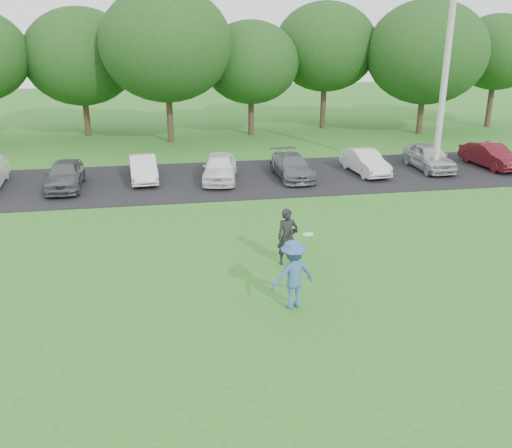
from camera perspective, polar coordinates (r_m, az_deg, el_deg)
The scene contains 7 objects.
ground at distance 14.11m, azimuth 2.41°, elevation -9.85°, with size 100.00×100.00×0.00m, color #28691E.
parking_lot at distance 26.04m, azimuth -3.51°, elevation 4.49°, with size 32.00×6.50×0.03m, color black.
utility_pole at distance 27.21m, azimuth 18.39°, elevation 14.03°, with size 0.28×0.28×9.18m, color #B0B0AB.
frisbee_player at distance 14.44m, azimuth 3.73°, elevation -5.03°, with size 1.32×0.97×2.06m.
camera_bystander at distance 16.93m, azimuth 3.16°, elevation -1.29°, with size 0.66×0.46×1.73m.
parked_cars at distance 25.81m, azimuth -5.19°, elevation 5.69°, with size 28.43×4.39×1.26m.
tree_row at distance 35.00m, azimuth -2.96°, elevation 16.68°, with size 42.39×9.85×8.64m.
Camera 1 is at (-2.62, -11.92, 7.07)m, focal length 40.00 mm.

